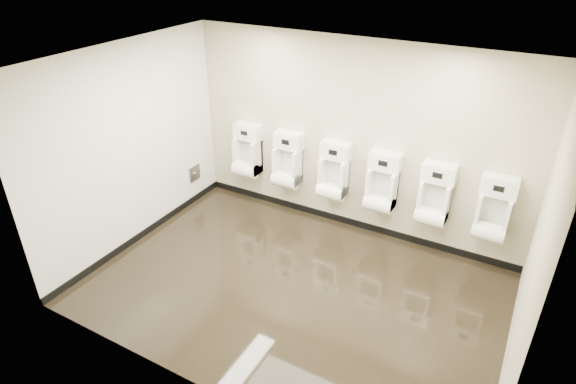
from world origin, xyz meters
name	(u,v)px	position (x,y,z in m)	size (l,w,h in m)	color
ground	(293,288)	(0.00, 0.00, 0.00)	(5.00, 3.50, 0.00)	black
ceiling	(294,67)	(0.00, 0.00, 2.80)	(5.00, 3.50, 0.00)	white
back_wall	(353,139)	(0.00, 1.75, 1.40)	(5.00, 0.02, 2.80)	#B8AF94
front_wall	(195,278)	(0.00, -1.75, 1.40)	(5.00, 0.02, 2.80)	#B8AF94
left_wall	(130,148)	(-2.50, 0.00, 1.40)	(0.02, 3.50, 2.80)	#B8AF94
right_wall	(536,256)	(2.50, 0.00, 1.40)	(0.02, 3.50, 2.80)	#B8AF94
tile_overlay_left	(131,148)	(-2.50, 0.00, 1.40)	(0.01, 3.50, 2.80)	white
skirting_back	(347,221)	(0.00, 1.74, 0.05)	(5.00, 0.02, 0.10)	black
skirting_left	(145,232)	(-2.49, 0.00, 0.05)	(0.02, 3.50, 0.10)	black
access_panel	(194,173)	(-2.48, 1.20, 0.50)	(0.04, 0.25, 0.25)	#9E9EA3
urinal_0	(247,154)	(-1.70, 1.60, 0.85)	(0.45, 0.34, 0.84)	white
urinal_1	(287,164)	(-0.97, 1.60, 0.85)	(0.45, 0.34, 0.84)	white
urinal_2	(333,175)	(-0.20, 1.60, 0.85)	(0.45, 0.34, 0.84)	white
urinal_3	(382,186)	(0.53, 1.60, 0.85)	(0.45, 0.34, 0.84)	white
urinal_4	(434,199)	(1.26, 1.60, 0.85)	(0.45, 0.34, 0.84)	white
urinal_5	(493,213)	(2.00, 1.60, 0.85)	(0.45, 0.34, 0.84)	white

